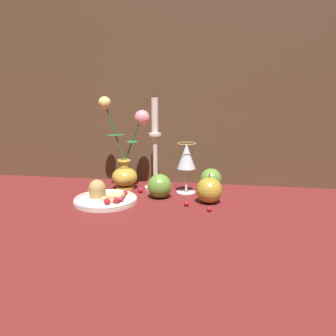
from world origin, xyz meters
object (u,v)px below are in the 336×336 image
(apple_near_glass, at_px, (160,186))
(apple_at_table_edge, at_px, (211,179))
(vase, at_px, (126,159))
(candlestick, at_px, (155,151))
(wine_glass, at_px, (186,158))
(plate_with_pastries, at_px, (104,197))
(apple_beside_vase, at_px, (209,190))

(apple_near_glass, bearing_deg, apple_at_table_edge, 37.50)
(vase, height_order, candlestick, candlestick)
(wine_glass, xyz_separation_m, apple_near_glass, (-0.08, -0.08, -0.08))
(candlestick, bearing_deg, plate_with_pastries, -127.33)
(candlestick, height_order, apple_beside_vase, candlestick)
(apple_at_table_edge, bearing_deg, candlestick, -172.83)
(vase, relative_size, plate_with_pastries, 1.65)
(wine_glass, relative_size, apple_at_table_edge, 1.94)
(candlestick, xyz_separation_m, apple_at_table_edge, (0.20, 0.03, -0.10))
(plate_with_pastries, relative_size, wine_glass, 1.14)
(wine_glass, bearing_deg, apple_near_glass, -135.87)
(plate_with_pastries, bearing_deg, vase, 81.20)
(vase, bearing_deg, candlestick, 5.44)
(apple_beside_vase, relative_size, apple_at_table_edge, 1.05)
(wine_glass, bearing_deg, plate_with_pastries, -148.78)
(candlestick, bearing_deg, apple_beside_vase, -32.51)
(apple_beside_vase, xyz_separation_m, apple_at_table_edge, (-0.00, 0.15, -0.00))
(candlestick, bearing_deg, apple_at_table_edge, 7.17)
(plate_with_pastries, height_order, wine_glass, wine_glass)
(wine_glass, xyz_separation_m, candlestick, (-0.12, 0.02, 0.02))
(apple_near_glass, bearing_deg, vase, 147.52)
(apple_beside_vase, distance_m, apple_at_table_edge, 0.15)
(vase, distance_m, apple_near_glass, 0.18)
(plate_with_pastries, distance_m, candlestick, 0.25)
(candlestick, distance_m, apple_at_table_edge, 0.23)
(wine_glass, distance_m, apple_near_glass, 0.14)
(apple_beside_vase, bearing_deg, wine_glass, 129.23)
(apple_beside_vase, bearing_deg, vase, 159.07)
(apple_near_glass, bearing_deg, candlestick, 109.37)
(plate_with_pastries, height_order, candlestick, candlestick)
(plate_with_pastries, bearing_deg, apple_near_glass, 23.40)
(vase, height_order, apple_beside_vase, vase)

